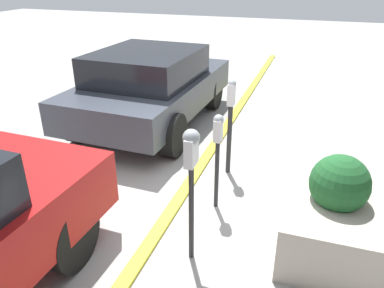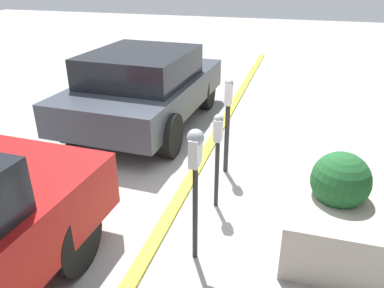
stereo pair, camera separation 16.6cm
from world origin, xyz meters
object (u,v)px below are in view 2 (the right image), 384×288
object	(u,v)px
parking_meter_middle	(228,114)
planter_box	(334,213)
parked_car_middle	(145,86)
parking_meter_nearest	(195,164)
parking_meter_second	(218,143)

from	to	relation	value
parking_meter_middle	planter_box	distance (m)	2.04
planter_box	parked_car_middle	distance (m)	4.37
parking_meter_nearest	parked_car_middle	distance (m)	3.93
parking_meter_middle	parked_car_middle	distance (m)	2.39
planter_box	parking_meter_nearest	bearing A→B (deg)	114.59
parking_meter_middle	planter_box	bearing A→B (deg)	-131.38
parking_meter_nearest	planter_box	bearing A→B (deg)	-65.41
parking_meter_second	planter_box	world-z (taller)	parking_meter_second
parking_meter_nearest	parking_meter_middle	bearing A→B (deg)	1.98
parking_meter_second	planter_box	bearing A→B (deg)	-104.37
parking_meter_middle	parking_meter_second	bearing A→B (deg)	-175.96
parking_meter_nearest	planter_box	xyz separation A→B (m)	(0.65, -1.41, -0.73)
parking_meter_nearest	planter_box	world-z (taller)	parking_meter_nearest
parked_car_middle	planter_box	bearing A→B (deg)	-126.61
parking_meter_second	parked_car_middle	world-z (taller)	parked_car_middle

